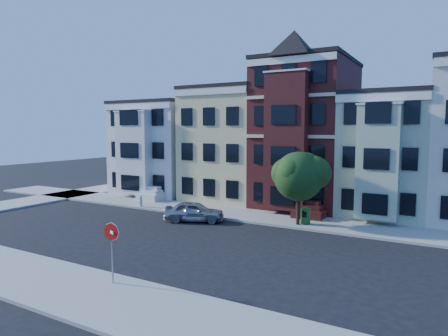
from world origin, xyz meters
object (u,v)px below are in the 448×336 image
Objects in this scene: fire_hydrant at (141,202)px; parked_car at (194,211)px; street_tree at (299,180)px; stop_sign at (112,249)px; newspaper_box at (305,216)px.

parked_car is at bearing -14.63° from fire_hydrant.
fire_hydrant is (-6.43, 1.68, -0.19)m from parked_car.
fire_hydrant is (-13.35, -0.52, -2.66)m from street_tree.
stop_sign reaches higher than fire_hydrant.
stop_sign reaches higher than parked_car.
street_tree is 8.01× the size of fire_hydrant.
stop_sign is (10.08, -13.16, 1.07)m from fire_hydrant.
street_tree reaches higher than stop_sign.
stop_sign is (-3.28, -13.69, -1.58)m from street_tree.
newspaper_box is at bearing 41.37° from street_tree.
fire_hydrant is 0.26× the size of stop_sign.
newspaper_box is (0.40, 0.36, -2.49)m from street_tree.
fire_hydrant is (-13.76, -0.88, -0.16)m from newspaper_box.
street_tree is at bearing 96.65° from stop_sign.
street_tree is 2.55m from newspaper_box.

